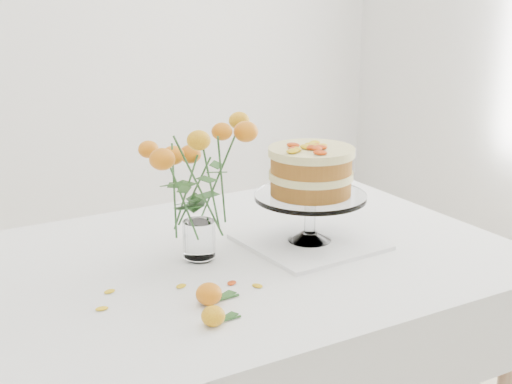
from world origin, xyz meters
The scene contains 11 objects.
table centered at (0.00, 0.00, 0.67)m, with size 1.43×0.93×0.76m.
napkin centered at (0.26, -0.02, 0.76)m, with size 0.30×0.30×0.01m, color white.
cake_stand centered at (0.26, -0.02, 0.93)m, with size 0.27×0.27×0.24m.
rose_vase centered at (-0.02, 0.02, 0.98)m, with size 0.31×0.31×0.37m.
loose_rose_near centered at (-0.14, -0.29, 0.78)m, with size 0.08×0.05×0.04m.
loose_rose_far centered at (-0.11, -0.20, 0.78)m, with size 0.10×0.05×0.05m.
stray_petal_a centered at (-0.12, -0.10, 0.76)m, with size 0.03×0.02×0.00m, color #E4B40E.
stray_petal_b centered at (-0.02, -0.14, 0.76)m, with size 0.03×0.02×0.00m, color #E4B40E.
stray_petal_c centered at (0.02, -0.18, 0.76)m, with size 0.03×0.02×0.00m, color #E4B40E.
stray_petal_d centered at (-0.26, -0.05, 0.76)m, with size 0.03×0.02×0.00m, color #E4B40E.
stray_petal_e centered at (-0.30, -0.12, 0.76)m, with size 0.03×0.02×0.00m, color #E4B40E.
Camera 1 is at (-0.68, -1.38, 1.38)m, focal length 50.00 mm.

